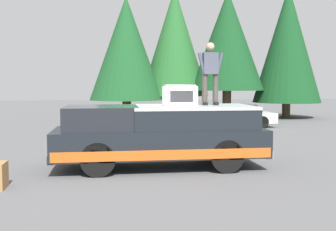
{
  "coord_description": "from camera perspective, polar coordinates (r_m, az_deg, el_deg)",
  "views": [
    {
      "loc": [
        -10.88,
        0.65,
        2.24
      ],
      "look_at": [
        0.41,
        -0.94,
        1.35
      ],
      "focal_mm": 44.12,
      "sensor_mm": 36.0,
      "label": 1
    }
  ],
  "objects": [
    {
      "name": "conifer_center_left",
      "position": [
        27.63,
        0.92,
        10.08
      ],
      "size": [
        4.45,
        4.45,
        8.48
      ],
      "color": "#4C3826",
      "rests_on": "ground"
    },
    {
      "name": "ground_plane",
      "position": [
        11.13,
        -4.52,
        -7.16
      ],
      "size": [
        90.0,
        90.0,
        0.0
      ],
      "primitive_type": "plane",
      "color": "#565659"
    },
    {
      "name": "compressor_unit",
      "position": [
        10.76,
        1.61,
        2.79
      ],
      "size": [
        0.65,
        0.84,
        0.56
      ],
      "color": "silver",
      "rests_on": "pickup_truck"
    },
    {
      "name": "parked_car_black",
      "position": [
        19.77,
        -5.24,
        -0.36
      ],
      "size": [
        1.64,
        4.1,
        1.16
      ],
      "color": "black",
      "rests_on": "ground"
    },
    {
      "name": "conifer_left",
      "position": [
        26.9,
        8.21,
        10.17
      ],
      "size": [
        4.67,
        4.67,
        8.1
      ],
      "color": "#4C3826",
      "rests_on": "ground"
    },
    {
      "name": "pickup_truck",
      "position": [
        10.95,
        -1.16,
        -2.71
      ],
      "size": [
        2.01,
        5.54,
        1.65
      ],
      "color": "black",
      "rests_on": "ground"
    },
    {
      "name": "person_on_truck_bed",
      "position": [
        11.3,
        5.86,
        6.02
      ],
      "size": [
        0.29,
        0.72,
        1.69
      ],
      "color": "#423D38",
      "rests_on": "pickup_truck"
    },
    {
      "name": "conifer_center_right",
      "position": [
        26.35,
        -5.78,
        9.19
      ],
      "size": [
        4.64,
        4.64,
        7.66
      ],
      "color": "#4C3826",
      "rests_on": "ground"
    },
    {
      "name": "parked_car_white",
      "position": [
        21.35,
        9.1,
        -0.04
      ],
      "size": [
        1.64,
        4.1,
        1.16
      ],
      "color": "white",
      "rests_on": "ground"
    },
    {
      "name": "conifer_far_left",
      "position": [
        28.03,
        16.19,
        9.39
      ],
      "size": [
        4.34,
        4.34,
        8.47
      ],
      "color": "#4C3826",
      "rests_on": "ground"
    }
  ]
}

